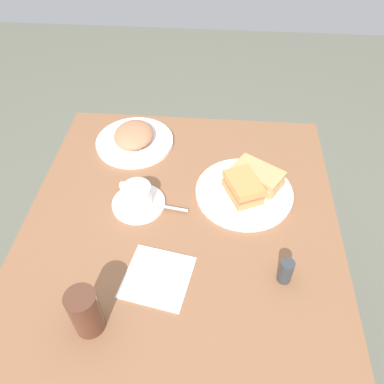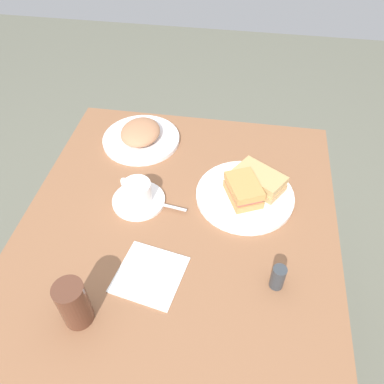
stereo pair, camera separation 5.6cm
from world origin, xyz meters
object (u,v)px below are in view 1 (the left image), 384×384
Objects in this scene: coffee_saucer at (139,204)px; coffee_cup at (137,194)px; sandwich_plate at (244,193)px; spoon at (164,206)px; sandwich_front at (243,187)px; salt_shaker at (286,271)px; drinking_glass at (85,312)px; napkin at (158,277)px; side_plate at (135,142)px; sandwich_back at (257,176)px; dining_table at (179,264)px.

coffee_saucer is 0.04m from coffee_cup.
spoon reaches higher than sandwich_plate.
salt_shaker is at bearing 20.55° from sandwich_front.
salt_shaker is 0.55× the size of drinking_glass.
salt_shaker reaches higher than sandwich_plate.
sandwich_front is 0.29m from coffee_saucer.
sandwich_plate is 1.81× the size of napkin.
spoon is at bearing 80.81° from coffee_cup.
side_plate is 0.61m from drinking_glass.
salt_shaker is at bearing 61.79° from coffee_saucer.
sandwich_back is 0.34m from coffee_saucer.
salt_shaker reaches higher than napkin.
drinking_glass is (0.35, -0.04, 0.06)m from coffee_saucer.
side_plate is (-0.20, -0.35, 0.00)m from sandwich_plate.
dining_table is at bearing 44.70° from coffee_saucer.
coffee_cup is 0.43m from salt_shaker.
drinking_glass is at bearing -39.03° from sandwich_front.
coffee_cup reaches higher than side_plate.
sandwich_plate and side_plate have the same top height.
sandwich_back is 1.05× the size of napkin.
side_plate is 2.04× the size of drinking_glass.
salt_shaker is (0.19, 0.30, 0.02)m from spoon.
side_plate is at bearing -154.81° from dining_table.
sandwich_front is 0.92× the size of coffee_saucer.
sandwich_front is 0.34m from napkin.
sandwich_back is 0.34m from coffee_cup.
sandwich_plate is 2.25× the size of drinking_glass.
sandwich_plate reaches higher than napkin.
side_plate is (-0.27, -0.13, -0.01)m from spoon.
napkin is 2.25× the size of salt_shaker.
drinking_glass is (0.41, -0.33, 0.05)m from sandwich_plate.
sandwich_plate is 0.28m from salt_shaker.
coffee_saucer is at bearing -77.62° from sandwich_plate.
sandwich_plate is 0.30m from coffee_cup.
dining_table is 0.20m from coffee_saucer.
sandwich_back is 0.31m from salt_shaker.
coffee_cup is (0.06, -0.29, 0.03)m from sandwich_plate.
dining_table is at bearing 159.38° from napkin.
sandwich_front is 0.40m from side_plate.
sandwich_front is 1.39× the size of coffee_cup.
drinking_glass is (0.13, -0.13, 0.06)m from napkin.
coffee_saucer is at bearing -72.61° from sandwich_back.
coffee_saucer is 0.59× the size of side_plate.
napkin is (0.10, -0.04, 0.09)m from dining_table.
sandwich_back is at bearing 140.95° from sandwich_front.
drinking_glass is (0.35, -0.04, 0.02)m from coffee_cup.
sandwich_plate is at bearing 60.42° from side_plate.
salt_shaker is at bearing 109.27° from drinking_glass.
drinking_glass is at bearing -38.67° from sandwich_plate.
sandwich_back reaches higher than dining_table.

